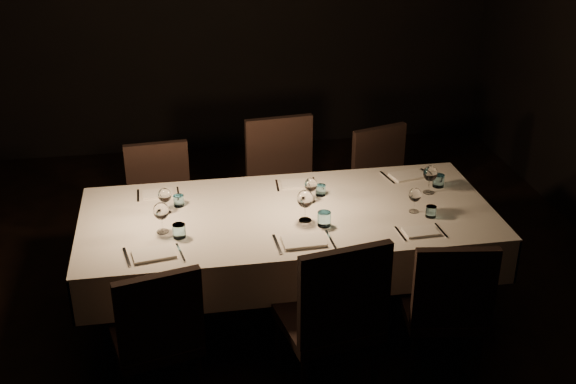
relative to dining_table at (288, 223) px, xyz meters
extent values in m
cube|color=black|center=(0.00, 0.00, -0.69)|extent=(5.00, 6.00, 0.01)
cube|color=black|center=(0.00, 0.00, 0.04)|extent=(2.40, 1.00, 0.04)
cylinder|color=black|center=(-1.12, -0.42, -0.33)|extent=(0.07, 0.07, 0.71)
cylinder|color=black|center=(-1.12, 0.42, -0.33)|extent=(0.07, 0.07, 0.71)
cylinder|color=black|center=(1.12, -0.42, -0.33)|extent=(0.07, 0.07, 0.71)
cylinder|color=black|center=(1.12, 0.42, -0.33)|extent=(0.07, 0.07, 0.71)
cube|color=beige|center=(0.00, 0.00, 0.07)|extent=(2.52, 1.12, 0.01)
cube|color=beige|center=(0.00, 0.55, -0.08)|extent=(2.52, 0.01, 0.28)
cube|color=beige|center=(0.00, -0.55, -0.08)|extent=(2.52, 0.01, 0.28)
cube|color=beige|center=(1.25, 0.00, -0.08)|extent=(0.01, 1.12, 0.28)
cube|color=beige|center=(-1.25, 0.00, -0.08)|extent=(0.01, 1.12, 0.28)
cylinder|color=black|center=(-0.70, -0.43, -0.50)|extent=(0.04, 0.04, 0.38)
cylinder|color=black|center=(-0.62, -0.78, -0.50)|extent=(0.04, 0.04, 0.38)
cylinder|color=black|center=(-1.05, -0.52, -0.50)|extent=(0.04, 0.04, 0.38)
cube|color=black|center=(-0.83, -0.65, -0.28)|extent=(0.53, 0.53, 0.06)
cube|color=black|center=(-0.79, -0.83, -0.01)|extent=(0.44, 0.15, 0.48)
cube|color=silver|center=(-0.81, -0.38, 0.08)|extent=(0.25, 0.18, 0.02)
cube|color=silver|center=(-0.96, -0.38, 0.08)|extent=(0.05, 0.21, 0.01)
cube|color=silver|center=(-0.67, -0.38, 0.08)|extent=(0.05, 0.21, 0.01)
cylinder|color=#C1E6F2|center=(-0.67, -0.20, 0.12)|extent=(0.07, 0.07, 0.08)
cylinder|color=white|center=(-0.76, -0.12, 0.08)|extent=(0.07, 0.07, 0.00)
cylinder|color=white|center=(-0.76, -0.12, 0.12)|extent=(0.01, 0.01, 0.09)
ellipsoid|color=white|center=(-0.76, -0.12, 0.21)|extent=(0.09, 0.09, 0.11)
cylinder|color=black|center=(0.26, -0.48, -0.47)|extent=(0.04, 0.04, 0.43)
cylinder|color=black|center=(0.33, -0.88, -0.47)|extent=(0.04, 0.04, 0.43)
cylinder|color=black|center=(-0.15, -0.55, -0.47)|extent=(0.04, 0.04, 0.43)
cube|color=black|center=(0.09, -0.72, -0.23)|extent=(0.57, 0.57, 0.06)
cube|color=black|center=(0.13, -0.93, 0.07)|extent=(0.49, 0.14, 0.53)
cube|color=silver|center=(0.03, -0.38, 0.08)|extent=(0.25, 0.16, 0.02)
cube|color=silver|center=(-0.13, -0.38, 0.08)|extent=(0.03, 0.22, 0.01)
cube|color=silver|center=(0.18, -0.38, 0.08)|extent=(0.02, 0.22, 0.01)
cylinder|color=#C1E6F2|center=(0.18, -0.20, 0.12)|extent=(0.08, 0.08, 0.09)
cylinder|color=white|center=(0.08, -0.12, 0.08)|extent=(0.07, 0.07, 0.00)
cylinder|color=white|center=(0.08, -0.12, 0.13)|extent=(0.01, 0.01, 0.09)
ellipsoid|color=white|center=(0.08, -0.12, 0.22)|extent=(0.10, 0.10, 0.11)
cylinder|color=black|center=(0.98, -0.51, -0.50)|extent=(0.04, 0.04, 0.38)
cylinder|color=black|center=(0.93, -0.86, -0.50)|extent=(0.04, 0.04, 0.38)
cylinder|color=black|center=(0.62, -0.46, -0.50)|extent=(0.04, 0.04, 0.38)
cylinder|color=black|center=(0.57, -0.81, -0.50)|extent=(0.04, 0.04, 0.38)
cube|color=black|center=(0.78, -0.66, -0.28)|extent=(0.50, 0.50, 0.06)
cube|color=black|center=(0.75, -0.85, -0.01)|extent=(0.44, 0.11, 0.48)
cube|color=silver|center=(0.72, -0.38, 0.08)|extent=(0.20, 0.13, 0.01)
cube|color=silver|center=(0.59, -0.38, 0.08)|extent=(0.02, 0.18, 0.01)
cube|color=silver|center=(0.84, -0.38, 0.08)|extent=(0.02, 0.18, 0.01)
cylinder|color=#C1E6F2|center=(0.84, -0.20, 0.11)|extent=(0.06, 0.06, 0.07)
cylinder|color=white|center=(0.76, -0.12, 0.08)|extent=(0.06, 0.06, 0.00)
cylinder|color=white|center=(0.76, -0.12, 0.12)|extent=(0.01, 0.01, 0.07)
ellipsoid|color=white|center=(0.76, -0.12, 0.19)|extent=(0.08, 0.08, 0.09)
cylinder|color=black|center=(-0.94, 0.49, -0.49)|extent=(0.04, 0.04, 0.38)
cylinder|color=black|center=(-0.97, 0.85, -0.49)|extent=(0.04, 0.04, 0.38)
cylinder|color=black|center=(-0.58, 0.52, -0.49)|extent=(0.04, 0.04, 0.38)
cylinder|color=black|center=(-0.61, 0.88, -0.49)|extent=(0.04, 0.04, 0.38)
cube|color=black|center=(-0.77, 0.68, -0.27)|extent=(0.47, 0.47, 0.06)
cube|color=black|center=(-0.79, 0.87, 0.00)|extent=(0.44, 0.08, 0.48)
cube|color=silver|center=(-0.78, 0.38, 0.08)|extent=(0.20, 0.14, 0.01)
cube|color=silver|center=(-0.91, 0.38, 0.08)|extent=(0.02, 0.18, 0.01)
cube|color=silver|center=(-0.65, 0.38, 0.08)|extent=(0.02, 0.18, 0.01)
cylinder|color=#C1E6F2|center=(-0.65, 0.20, 0.11)|extent=(0.07, 0.07, 0.07)
cylinder|color=white|center=(-0.74, 0.12, 0.08)|extent=(0.06, 0.06, 0.00)
cylinder|color=white|center=(-0.74, 0.12, 0.12)|extent=(0.01, 0.01, 0.08)
ellipsoid|color=white|center=(-0.74, 0.12, 0.19)|extent=(0.08, 0.08, 0.09)
cylinder|color=black|center=(-0.07, 0.50, -0.47)|extent=(0.04, 0.04, 0.43)
cylinder|color=black|center=(-0.11, 0.91, -0.47)|extent=(0.04, 0.04, 0.43)
cylinder|color=black|center=(0.34, 0.54, -0.47)|extent=(0.04, 0.04, 0.43)
cylinder|color=black|center=(0.30, 0.96, -0.47)|extent=(0.04, 0.04, 0.43)
cube|color=black|center=(0.12, 0.73, -0.22)|extent=(0.54, 0.54, 0.06)
cube|color=black|center=(0.09, 0.94, 0.08)|extent=(0.50, 0.10, 0.54)
cube|color=silver|center=(0.12, 0.38, 0.08)|extent=(0.20, 0.14, 0.01)
cube|color=silver|center=(-0.01, 0.38, 0.08)|extent=(0.03, 0.18, 0.01)
cube|color=silver|center=(0.25, 0.38, 0.08)|extent=(0.02, 0.18, 0.01)
cylinder|color=#C1E6F2|center=(0.25, 0.20, 0.11)|extent=(0.07, 0.07, 0.07)
cylinder|color=white|center=(0.16, 0.12, 0.08)|extent=(0.06, 0.06, 0.00)
cylinder|color=white|center=(0.16, 0.12, 0.12)|extent=(0.01, 0.01, 0.08)
ellipsoid|color=white|center=(0.16, 0.12, 0.19)|extent=(0.08, 0.08, 0.09)
cylinder|color=black|center=(0.78, 0.52, -0.50)|extent=(0.04, 0.04, 0.38)
cylinder|color=black|center=(0.67, 0.86, -0.50)|extent=(0.04, 0.04, 0.38)
cylinder|color=black|center=(1.12, 0.62, -0.50)|extent=(0.04, 0.04, 0.38)
cylinder|color=black|center=(1.02, 0.97, -0.50)|extent=(0.04, 0.04, 0.38)
cube|color=black|center=(0.90, 0.74, -0.28)|extent=(0.55, 0.55, 0.06)
cube|color=black|center=(0.84, 0.93, -0.01)|extent=(0.43, 0.18, 0.48)
cube|color=silver|center=(0.89, 0.38, 0.08)|extent=(0.25, 0.19, 0.02)
cube|color=silver|center=(0.74, 0.38, 0.08)|extent=(0.05, 0.21, 0.01)
cube|color=silver|center=(1.04, 0.38, 0.08)|extent=(0.05, 0.21, 0.01)
cylinder|color=#C1E6F2|center=(1.04, 0.20, 0.12)|extent=(0.07, 0.07, 0.08)
cylinder|color=white|center=(0.94, 0.12, 0.08)|extent=(0.07, 0.07, 0.00)
cylinder|color=white|center=(0.94, 0.12, 0.12)|extent=(0.01, 0.01, 0.09)
ellipsoid|color=white|center=(0.94, 0.12, 0.21)|extent=(0.09, 0.09, 0.11)
camera|label=1|loc=(-0.65, -3.86, 2.11)|focal=45.00mm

